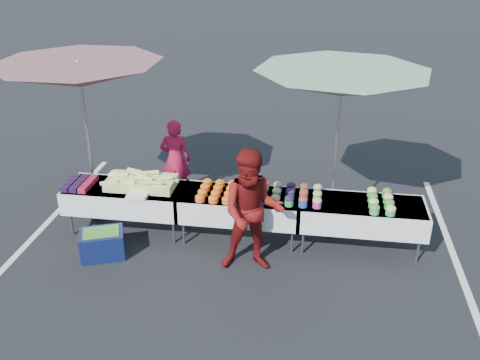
# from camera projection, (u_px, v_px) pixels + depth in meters

# --- Properties ---
(ground) EXTENTS (80.00, 80.00, 0.00)m
(ground) POSITION_uv_depth(u_px,v_px,m) (240.00, 238.00, 8.34)
(ground) COLOR black
(stripe_left) EXTENTS (0.10, 5.00, 0.00)m
(stripe_left) POSITION_uv_depth(u_px,v_px,m) (48.00, 222.00, 8.78)
(stripe_left) COLOR silver
(stripe_left) RESTS_ON ground
(stripe_right) EXTENTS (0.10, 5.00, 0.00)m
(stripe_right) POSITION_uv_depth(u_px,v_px,m) (453.00, 255.00, 7.91)
(stripe_right) COLOR silver
(stripe_right) RESTS_ON ground
(table_left) EXTENTS (1.86, 0.81, 0.75)m
(table_left) POSITION_uv_depth(u_px,v_px,m) (126.00, 197.00, 8.34)
(table_left) COLOR white
(table_left) RESTS_ON ground
(table_center) EXTENTS (1.86, 0.81, 0.75)m
(table_center) POSITION_uv_depth(u_px,v_px,m) (240.00, 205.00, 8.09)
(table_center) COLOR white
(table_center) RESTS_ON ground
(table_right) EXTENTS (1.86, 0.81, 0.75)m
(table_right) POSITION_uv_depth(u_px,v_px,m) (361.00, 213.00, 7.85)
(table_right) COLOR white
(table_right) RESTS_ON ground
(berry_punnets) EXTENTS (0.40, 0.54, 0.08)m
(berry_punnets) POSITION_uv_depth(u_px,v_px,m) (80.00, 183.00, 8.29)
(berry_punnets) COLOR black
(berry_punnets) RESTS_ON table_left
(corn_pile) EXTENTS (1.16, 0.57, 0.26)m
(corn_pile) POSITION_uv_depth(u_px,v_px,m) (141.00, 182.00, 8.23)
(corn_pile) COLOR #BCDE72
(corn_pile) RESTS_ON table_left
(plastic_bags) EXTENTS (0.30, 0.25, 0.05)m
(plastic_bags) POSITION_uv_depth(u_px,v_px,m) (137.00, 196.00, 7.94)
(plastic_bags) COLOR white
(plastic_bags) RESTS_ON table_left
(carrot_bowls) EXTENTS (0.95, 0.69, 0.11)m
(carrot_bowls) POSITION_uv_depth(u_px,v_px,m) (230.00, 192.00, 8.01)
(carrot_bowls) COLOR #FF521C
(carrot_bowls) RESTS_ON table_center
(potato_cups) EXTENTS (0.94, 0.58, 0.16)m
(potato_cups) POSITION_uv_depth(u_px,v_px,m) (290.00, 194.00, 7.88)
(potato_cups) COLOR #2546AC
(potato_cups) RESTS_ON table_right
(bean_baskets) EXTENTS (0.36, 0.68, 0.15)m
(bean_baskets) POSITION_uv_depth(u_px,v_px,m) (381.00, 201.00, 7.70)
(bean_baskets) COLOR green
(bean_baskets) RESTS_ON table_right
(vendor) EXTENTS (0.56, 0.39, 1.46)m
(vendor) POSITION_uv_depth(u_px,v_px,m) (175.00, 160.00, 9.28)
(vendor) COLOR #B2143A
(vendor) RESTS_ON ground
(customer) EXTENTS (0.95, 0.78, 1.79)m
(customer) POSITION_uv_depth(u_px,v_px,m) (252.00, 212.00, 7.25)
(customer) COLOR maroon
(customer) RESTS_ON ground
(umbrella_left) EXTENTS (3.33, 3.33, 2.61)m
(umbrella_left) POSITION_uv_depth(u_px,v_px,m) (80.00, 76.00, 8.02)
(umbrella_left) COLOR black
(umbrella_left) RESTS_ON ground
(umbrella_right) EXTENTS (2.98, 2.98, 2.60)m
(umbrella_right) POSITION_uv_depth(u_px,v_px,m) (341.00, 85.00, 7.62)
(umbrella_right) COLOR black
(umbrella_right) RESTS_ON ground
(storage_bin) EXTENTS (0.74, 0.64, 0.41)m
(storage_bin) POSITION_uv_depth(u_px,v_px,m) (102.00, 243.00, 7.81)
(storage_bin) COLOR #0E1746
(storage_bin) RESTS_ON ground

